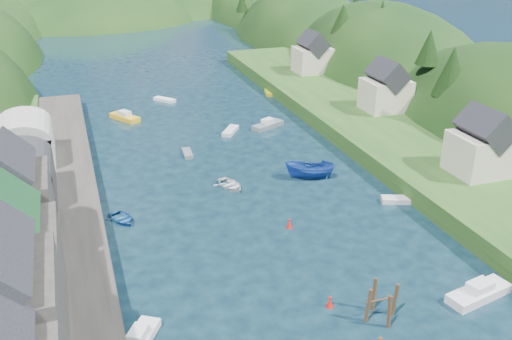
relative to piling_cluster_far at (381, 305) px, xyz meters
name	(u,v)px	position (x,y,z in m)	size (l,w,h in m)	color
ground	(210,139)	(-2.88, 46.39, -1.35)	(600.00, 600.00, 0.00)	black
hillside_right	(381,110)	(42.12, 71.39, -8.77)	(36.00, 245.56, 48.00)	black
far_hills	(126,49)	(-1.66, 170.40, -12.15)	(103.00, 68.00, 44.00)	black
hill_trees	(184,48)	(-3.26, 61.44, 9.81)	(92.05, 146.93, 12.73)	black
quay_left	(45,263)	(-26.88, 16.39, -0.35)	(12.00, 110.00, 2.00)	#2D2B28
quayside_buildings	(1,297)	(-28.88, 2.79, 5.74)	(8.00, 35.84, 12.90)	#2D2B28
boat_sheds	(22,153)	(-28.88, 35.39, 3.92)	(7.00, 21.00, 7.50)	#2D2D30
terrace_right	(387,135)	(22.12, 36.39, -0.15)	(16.00, 120.00, 2.40)	#234719
right_bank_cottages	(379,89)	(25.12, 44.73, 4.49)	(9.00, 59.24, 8.41)	beige
piling_cluster_far	(381,305)	(0.00, 0.00, 0.00)	(3.04, 2.85, 3.84)	#382314
channel_buoy_near	(330,302)	(-3.38, 2.80, -0.87)	(0.70, 0.70, 1.10)	#AD130D
channel_buoy_far	(290,224)	(-1.50, 16.94, -0.87)	(0.70, 0.70, 1.10)	#AD130D
moored_boats	(265,213)	(-3.33, 19.86, -0.70)	(37.81, 86.67, 2.48)	silver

